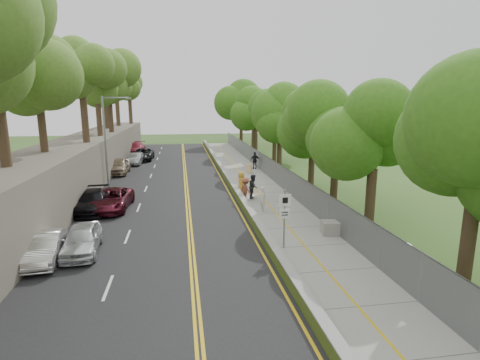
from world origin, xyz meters
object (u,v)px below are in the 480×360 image
(concrete_block, at_px, (332,228))
(car_0, at_px, (82,239))
(car_1, at_px, (45,248))
(construction_barrel, at_px, (249,169))
(car_2, at_px, (112,199))
(person_far, at_px, (255,160))
(painter_0, at_px, (241,183))
(streetlight, at_px, (107,135))
(signpost, at_px, (285,212))

(concrete_block, distance_m, car_0, 13.42)
(car_0, height_order, car_1, car_0)
(construction_barrel, relative_size, car_2, 0.19)
(car_0, height_order, person_far, person_far)
(person_far, bearing_deg, car_2, 41.35)
(painter_0, bearing_deg, car_1, 113.66)
(painter_0, height_order, person_far, person_far)
(streetlight, bearing_deg, person_far, 23.27)
(car_2, relative_size, person_far, 2.69)
(car_0, xyz_separation_m, person_far, (13.27, 22.32, 0.27))
(construction_barrel, relative_size, car_0, 0.24)
(signpost, distance_m, car_0, 10.28)
(car_0, bearing_deg, person_far, 55.26)
(concrete_block, distance_m, painter_0, 11.12)
(construction_barrel, relative_size, concrete_block, 0.87)
(person_far, bearing_deg, car_1, 51.04)
(car_0, bearing_deg, car_2, 85.22)
(car_0, distance_m, person_far, 25.97)
(streetlight, bearing_deg, car_2, -79.86)
(concrete_block, bearing_deg, person_far, 90.35)
(construction_barrel, bearing_deg, concrete_block, -86.11)
(construction_barrel, bearing_deg, car_1, -123.63)
(car_2, bearing_deg, concrete_block, -24.70)
(signpost, xyz_separation_m, car_1, (-11.65, 0.23, -1.26))
(construction_barrel, height_order, painter_0, painter_0)
(streetlight, distance_m, car_2, 9.17)
(car_1, relative_size, car_2, 0.78)
(construction_barrel, bearing_deg, car_2, -135.41)
(construction_barrel, bearing_deg, car_0, -121.60)
(car_2, bearing_deg, construction_barrel, 48.57)
(construction_barrel, height_order, car_2, car_2)
(painter_0, xyz_separation_m, person_far, (3.42, 11.22, 0.05))
(car_1, distance_m, person_far, 27.41)
(concrete_block, xyz_separation_m, car_1, (-14.90, -1.34, 0.27))
(car_1, bearing_deg, car_2, 73.68)
(car_2, bearing_deg, car_0, -86.80)
(car_1, height_order, car_2, car_2)
(person_far, bearing_deg, painter_0, 66.70)
(car_1, relative_size, person_far, 2.09)
(streetlight, xyz_separation_m, construction_barrel, (13.46, 3.65, -4.10))
(streetlight, relative_size, signpost, 2.58)
(streetlight, xyz_separation_m, car_1, (-0.14, -16.79, -3.94))
(signpost, distance_m, car_2, 13.44)
(streetlight, distance_m, person_far, 16.34)
(car_2, bearing_deg, person_far, 51.67)
(car_2, bearing_deg, painter_0, 22.43)
(car_1, distance_m, painter_0, 16.42)
(car_0, xyz_separation_m, painter_0, (9.86, 11.11, 0.22))
(concrete_block, bearing_deg, car_2, 151.33)
(streetlight, bearing_deg, car_1, -90.47)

